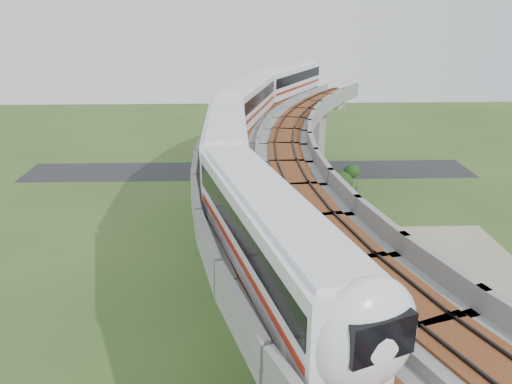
# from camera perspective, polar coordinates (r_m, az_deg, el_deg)

# --- Properties ---
(ground) EXTENTS (160.00, 160.00, 0.00)m
(ground) POSITION_cam_1_polar(r_m,az_deg,el_deg) (40.49, 0.13, -10.77)
(ground) COLOR #335120
(ground) RESTS_ON ground
(dirt_lot) EXTENTS (18.00, 26.00, 0.04)m
(dirt_lot) POSITION_cam_1_polar(r_m,az_deg,el_deg) (41.64, 20.26, -11.20)
(dirt_lot) COLOR gray
(dirt_lot) RESTS_ON ground
(asphalt_road) EXTENTS (60.00, 8.00, 0.03)m
(asphalt_road) POSITION_cam_1_polar(r_m,az_deg,el_deg) (67.93, -0.76, 2.48)
(asphalt_road) COLOR #232326
(asphalt_road) RESTS_ON ground
(viaduct) EXTENTS (19.58, 73.98, 11.40)m
(viaduct) POSITION_cam_1_polar(r_m,az_deg,el_deg) (36.94, 6.10, 1.48)
(viaduct) COLOR #99968E
(viaduct) RESTS_ON ground
(metro_train) EXTENTS (13.49, 61.01, 3.64)m
(metro_train) POSITION_cam_1_polar(r_m,az_deg,el_deg) (41.52, 0.75, 8.39)
(metro_train) COLOR silver
(metro_train) RESTS_ON ground
(fence) EXTENTS (3.87, 38.73, 1.50)m
(fence) POSITION_cam_1_polar(r_m,az_deg,el_deg) (41.56, 13.88, -9.35)
(fence) COLOR #2D382D
(fence) RESTS_ON ground
(tree_0) EXTENTS (1.91, 1.91, 2.96)m
(tree_0) POSITION_cam_1_polar(r_m,az_deg,el_deg) (61.82, 10.88, 2.34)
(tree_0) COLOR #382314
(tree_0) RESTS_ON ground
(tree_1) EXTENTS (3.06, 3.06, 3.26)m
(tree_1) POSITION_cam_1_polar(r_m,az_deg,el_deg) (58.28, 9.54, 1.12)
(tree_1) COLOR #382314
(tree_1) RESTS_ON ground
(tree_2) EXTENTS (2.51, 2.51, 3.49)m
(tree_2) POSITION_cam_1_polar(r_m,az_deg,el_deg) (53.00, 8.87, -0.30)
(tree_2) COLOR #382314
(tree_2) RESTS_ON ground
(tree_3) EXTENTS (2.61, 2.61, 2.98)m
(tree_3) POSITION_cam_1_polar(r_m,az_deg,el_deg) (47.64, 8.90, -3.47)
(tree_3) COLOR #382314
(tree_3) RESTS_ON ground
(tree_4) EXTENTS (1.99, 1.99, 2.38)m
(tree_4) POSITION_cam_1_polar(r_m,az_deg,el_deg) (40.60, 10.13, -8.54)
(tree_4) COLOR #382314
(tree_4) RESTS_ON ground
(tree_5) EXTENTS (1.97, 1.97, 2.84)m
(tree_5) POSITION_cam_1_polar(r_m,az_deg,el_deg) (37.62, 9.85, -10.22)
(tree_5) COLOR #382314
(tree_5) RESTS_ON ground
(tree_6) EXTENTS (1.97, 1.97, 2.83)m
(tree_6) POSITION_cam_1_polar(r_m,az_deg,el_deg) (32.01, 15.65, -16.88)
(tree_6) COLOR #382314
(tree_6) RESTS_ON ground
(tree_7) EXTENTS (2.61, 2.61, 2.95)m
(tree_7) POSITION_cam_1_polar(r_m,az_deg,el_deg) (30.17, 17.41, -20.10)
(tree_7) COLOR #382314
(tree_7) RESTS_ON ground
(car_white) EXTENTS (2.26, 3.64, 1.16)m
(car_white) POSITION_cam_1_polar(r_m,az_deg,el_deg) (36.59, 20.13, -14.82)
(car_white) COLOR white
(car_white) RESTS_ON dirt_lot
(car_dark) EXTENTS (4.07, 2.03, 1.14)m
(car_dark) POSITION_cam_1_polar(r_m,az_deg,el_deg) (45.71, 13.36, -6.63)
(car_dark) COLOR black
(car_dark) RESTS_ON dirt_lot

